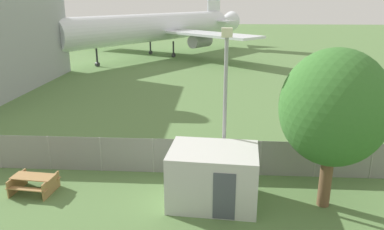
% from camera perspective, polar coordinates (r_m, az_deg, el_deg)
% --- Properties ---
extents(perimeter_fence, '(56.07, 0.07, 1.74)m').
position_cam_1_polar(perimeter_fence, '(18.07, -5.97, -6.17)').
color(perimeter_fence, gray).
rests_on(perimeter_fence, ground).
extents(airplane, '(28.52, 34.72, 11.76)m').
position_cam_1_polar(airplane, '(54.55, -5.55, 13.11)').
color(airplane, white).
rests_on(airplane, ground).
extents(portable_cabin, '(3.71, 2.86, 2.32)m').
position_cam_1_polar(portable_cabin, '(15.39, 3.24, -9.29)').
color(portable_cabin, silver).
rests_on(portable_cabin, ground).
extents(picnic_bench_near_cabin, '(1.91, 1.56, 0.76)m').
position_cam_1_polar(picnic_bench_near_cabin, '(17.75, -22.97, -9.39)').
color(picnic_bench_near_cabin, '#A37A47').
rests_on(picnic_bench_near_cabin, ground).
extents(tree_near_hangar, '(4.09, 4.09, 6.38)m').
position_cam_1_polar(tree_near_hangar, '(15.02, 20.81, 0.98)').
color(tree_near_hangar, brown).
rests_on(tree_near_hangar, ground).
extents(light_mast, '(0.44, 0.44, 6.93)m').
position_cam_1_polar(light_mast, '(15.71, 5.10, 3.48)').
color(light_mast, '#99999E').
rests_on(light_mast, ground).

